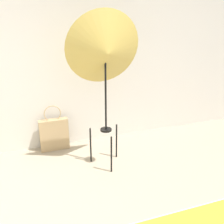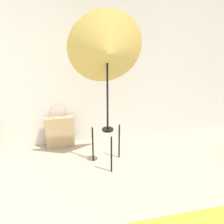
% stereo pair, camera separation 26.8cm
% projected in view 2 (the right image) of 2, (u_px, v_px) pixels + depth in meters
% --- Properties ---
extents(wall_back, '(8.00, 0.05, 2.60)m').
position_uv_depth(wall_back, '(111.00, 49.00, 3.50)').
color(wall_back, silver).
rests_on(wall_back, ground_plane).
extents(photo_umbrella, '(0.84, 0.40, 1.81)m').
position_uv_depth(photo_umbrella, '(107.00, 52.00, 2.78)').
color(photo_umbrella, black).
rests_on(photo_umbrella, ground_plane).
extents(tote_bag, '(0.38, 0.10, 0.64)m').
position_uv_depth(tote_bag, '(60.00, 131.00, 3.60)').
color(tote_bag, tan).
rests_on(tote_bag, ground_plane).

